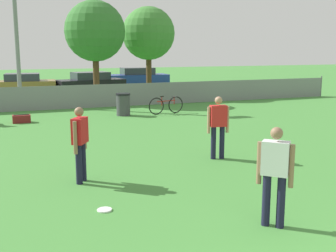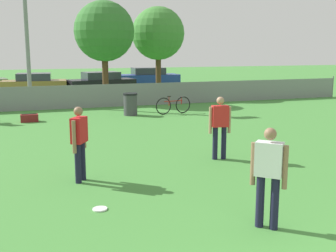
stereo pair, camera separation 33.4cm
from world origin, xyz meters
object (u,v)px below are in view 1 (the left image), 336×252
object	(u,v)px
light_pole	(14,2)
tree_near_pole	(95,31)
trash_bin	(123,104)
gear_bag_sideline	(22,119)
parked_car_tan	(23,84)
parked_car_blue	(138,77)
bicycle_sideline	(166,105)
player_thrower_red	(80,140)
player_receiver_white	(275,170)
frisbee_disc	(105,210)
parked_car_dark	(91,82)
tree_far_right	(149,34)
player_defender_red	(218,123)

from	to	relation	value
light_pole	tree_near_pole	bearing A→B (deg)	0.86
light_pole	trash_bin	distance (m)	7.60
tree_near_pole	trash_bin	size ratio (longest dim) A/B	5.58
tree_near_pole	gear_bag_sideline	xyz separation A→B (m)	(-3.98, -5.12, -3.51)
trash_bin	parked_car_tan	distance (m)	11.42
parked_car_blue	bicycle_sideline	bearing A→B (deg)	-100.43
player_thrower_red	player_receiver_white	size ratio (longest dim) A/B	1.00
light_pole	frisbee_disc	size ratio (longest dim) A/B	32.03
tree_near_pole	parked_car_dark	distance (m)	6.39
tree_far_right	parked_car_blue	distance (m)	7.85
bicycle_sideline	trash_bin	xyz separation A→B (m)	(-1.85, 0.23, 0.09)
player_receiver_white	parked_car_tan	distance (m)	22.86
frisbee_disc	parked_car_dark	size ratio (longest dim) A/B	0.06
tree_far_right	player_defender_red	xyz separation A→B (m)	(-3.05, -14.29, -2.73)
tree_near_pole	parked_car_blue	distance (m)	10.54
player_defender_red	parked_car_blue	distance (m)	21.88
parked_car_tan	parked_car_blue	bearing A→B (deg)	23.59
tree_far_right	trash_bin	size ratio (longest dim) A/B	5.54
bicycle_sideline	parked_car_blue	size ratio (longest dim) A/B	0.37
player_receiver_white	gear_bag_sideline	distance (m)	11.99
tree_far_right	bicycle_sideline	distance (m)	7.62
tree_far_right	player_receiver_white	distance (m)	19.00
light_pole	parked_car_tan	bearing A→B (deg)	86.15
tree_near_pole	parked_car_tan	bearing A→B (deg)	119.12
tree_far_right	parked_car_tan	world-z (taller)	tree_far_right
tree_near_pole	frisbee_disc	bearing A→B (deg)	-101.52
bicycle_sideline	parked_car_dark	xyz separation A→B (m)	(-1.17, 10.60, 0.26)
player_defender_red	parked_car_dark	bearing A→B (deg)	99.17
bicycle_sideline	parked_car_dark	world-z (taller)	parked_car_dark
player_thrower_red	parked_car_tan	world-z (taller)	player_thrower_red
player_thrower_red	player_defender_red	size ratio (longest dim) A/B	1.00
player_receiver_white	player_defender_red	bearing A→B (deg)	118.77
tree_near_pole	trash_bin	world-z (taller)	tree_near_pole
light_pole	trash_bin	world-z (taller)	light_pole
tree_far_right	player_thrower_red	size ratio (longest dim) A/B	3.26
player_thrower_red	player_defender_red	bearing A→B (deg)	-47.12
bicycle_sideline	trash_bin	size ratio (longest dim) A/B	1.80
player_receiver_white	bicycle_sideline	world-z (taller)	player_receiver_white
player_defender_red	frisbee_disc	distance (m)	4.34
player_thrower_red	parked_car_tan	distance (m)	19.37
bicycle_sideline	trash_bin	world-z (taller)	trash_bin
frisbee_disc	light_pole	bearing A→B (deg)	92.82
player_thrower_red	parked_car_tan	size ratio (longest dim) A/B	0.39
player_thrower_red	gear_bag_sideline	xyz separation A→B (m)	(-0.83, 8.17, -0.77)
player_thrower_red	parked_car_dark	bearing A→B (deg)	20.27
frisbee_disc	trash_bin	bearing A→B (deg)	72.77
light_pole	gear_bag_sideline	size ratio (longest dim) A/B	12.86
trash_bin	frisbee_disc	bearing A→B (deg)	-107.23
player_thrower_red	player_defender_red	distance (m)	3.64
tree_far_right	parked_car_blue	size ratio (longest dim) A/B	1.13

